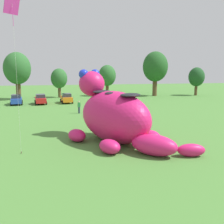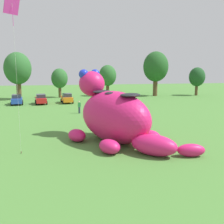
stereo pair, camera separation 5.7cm
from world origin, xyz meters
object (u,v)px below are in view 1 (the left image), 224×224
car_blue (16,100)px  car_orange (66,98)px  giant_inflatable_creature (115,116)px  tethered_flying_kite (12,6)px  spectator_mid_field (127,116)px  car_red (41,99)px  spectator_near_inflatable (126,122)px  spectator_by_cars (103,104)px  spectator_wandering (79,107)px

car_blue → car_orange: (8.45, 0.36, 0.00)m
giant_inflatable_creature → tethered_flying_kite: 10.87m
spectator_mid_field → tethered_flying_kite: tethered_flying_kite is taller
car_red → tethered_flying_kite: tethered_flying_kite is taller
tethered_flying_kite → car_red: bearing=91.1°
giant_inflatable_creature → tethered_flying_kite: tethered_flying_kite is taller
giant_inflatable_creature → spectator_near_inflatable: (1.94, 3.72, -1.34)m
car_blue → spectator_by_cars: 15.95m
spectator_mid_field → tethered_flying_kite: 16.11m
car_red → spectator_near_inflatable: (9.70, -21.61, -0.01)m
car_blue → car_orange: same height
car_red → spectator_near_inflatable: 23.68m
car_red → spectator_by_cars: size_ratio=2.51×
car_orange → spectator_wandering: (1.41, -11.30, -0.01)m
car_red → spectator_near_inflatable: bearing=-65.8°
car_orange → tethered_flying_kite: 29.29m
car_blue → spectator_by_cars: car_blue is taller
car_orange → tethered_flying_kite: tethered_flying_kite is taller
giant_inflatable_creature → car_red: size_ratio=2.35×
car_blue → car_red: same height
car_red → spectator_near_inflatable: size_ratio=2.51×
giant_inflatable_creature → spectator_wandering: giant_inflatable_creature is taller
spectator_by_cars → spectator_wandering: bearing=-143.7°
car_orange → spectator_by_cars: size_ratio=2.49×
car_red → spectator_by_cars: 12.54m
giant_inflatable_creature → tethered_flying_kite: size_ratio=0.91×
car_blue → car_orange: bearing=2.5°
spectator_wandering → spectator_by_cars: bearing=36.3°
spectator_mid_field → tethered_flying_kite: (-10.14, -8.39, 9.29)m
car_red → tethered_flying_kite: (0.52, -26.95, 9.28)m
car_orange → giant_inflatable_creature: bearing=-82.7°
spectator_mid_field → spectator_wandering: 9.16m
giant_inflatable_creature → car_orange: (-3.31, 25.88, -1.34)m
car_red → spectator_wandering: (5.87, -10.75, -0.01)m
spectator_by_cars → car_red: bearing=141.1°
spectator_near_inflatable → spectator_wandering: (-3.83, 10.86, 0.00)m
spectator_by_cars → tethered_flying_kite: tethered_flying_kite is taller
car_blue → spectator_near_inflatable: size_ratio=2.50×
car_blue → tethered_flying_kite: tethered_flying_kite is taller
spectator_mid_field → tethered_flying_kite: bearing=-140.4°
tethered_flying_kite → car_blue: bearing=99.4°
car_blue → car_red: size_ratio=1.00×
giant_inflatable_creature → spectator_by_cars: bearing=83.5°
giant_inflatable_creature → spectator_by_cars: size_ratio=5.90×
spectator_mid_field → car_red: bearing=119.9°
spectator_by_cars → spectator_wandering: (-3.89, -2.86, 0.00)m
car_blue → car_orange: size_ratio=1.00×
car_red → spectator_by_cars: bearing=-38.9°
car_red → spectator_by_cars: car_red is taller
giant_inflatable_creature → spectator_mid_field: (2.90, 6.78, -1.34)m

